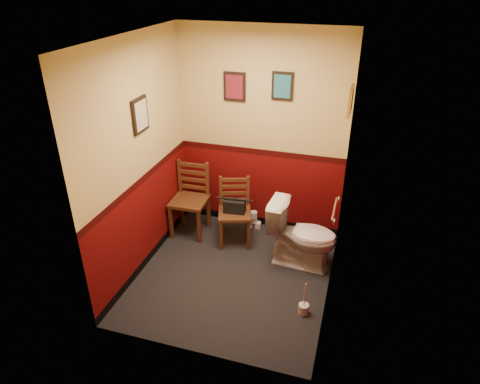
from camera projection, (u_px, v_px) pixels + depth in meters
name	position (u px, v px, depth m)	size (l,w,h in m)	color
floor	(234.00, 275.00, 5.11)	(2.20, 2.40, 0.00)	black
ceiling	(232.00, 38.00, 3.84)	(2.20, 2.40, 0.00)	silver
wall_back	(261.00, 135.00, 5.49)	(2.20, 2.70, 0.00)	#590909
wall_front	(188.00, 234.00, 3.46)	(2.20, 2.70, 0.00)	#590909
wall_left	(139.00, 161.00, 4.76)	(2.40, 2.70, 0.00)	#590909
wall_right	(340.00, 187.00, 4.20)	(2.40, 2.70, 0.00)	#590909
grab_bar	(335.00, 210.00, 4.60)	(0.05, 0.56, 0.06)	silver
framed_print_back_a	(235.00, 87.00, 5.28)	(0.28, 0.04, 0.36)	black
framed_print_back_b	(282.00, 86.00, 5.11)	(0.26, 0.04, 0.34)	black
framed_print_left	(140.00, 115.00, 4.60)	(0.04, 0.30, 0.38)	black
framed_print_right	(350.00, 101.00, 4.38)	(0.04, 0.34, 0.28)	olive
toilet	(302.00, 236.00, 5.13)	(0.47, 0.84, 0.82)	white
toilet_brush	(304.00, 308.00, 4.53)	(0.11, 0.11, 0.40)	silver
chair_left	(190.00, 199.00, 5.74)	(0.48, 0.48, 0.99)	#512D18
chair_right	(235.00, 212.00, 5.56)	(0.52, 0.52, 0.88)	#512D18
handbag	(235.00, 206.00, 5.48)	(0.29, 0.16, 0.20)	black
tp_stack	(254.00, 221.00, 5.99)	(0.20, 0.12, 0.26)	silver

